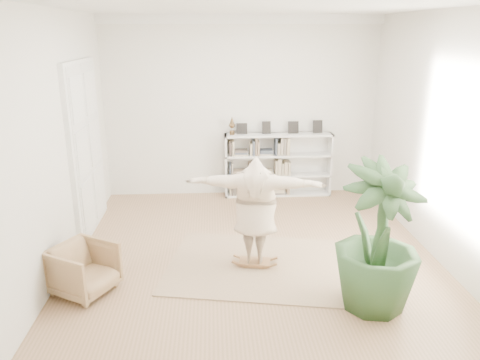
{
  "coord_description": "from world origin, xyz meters",
  "views": [
    {
      "loc": [
        -0.6,
        -6.43,
        3.29
      ],
      "look_at": [
        -0.18,
        0.4,
        1.11
      ],
      "focal_mm": 35.0,
      "sensor_mm": 36.0,
      "label": 1
    }
  ],
  "objects_px": {
    "person": "(255,208)",
    "bookshelf": "(278,165)",
    "armchair": "(84,269)",
    "rocker_board": "(255,262)",
    "houseplant": "(378,238)"
  },
  "relations": [
    {
      "from": "person",
      "to": "bookshelf",
      "type": "bearing_deg",
      "value": -93.06
    },
    {
      "from": "armchair",
      "to": "person",
      "type": "height_order",
      "value": "person"
    },
    {
      "from": "rocker_board",
      "to": "person",
      "type": "bearing_deg",
      "value": 60.39
    },
    {
      "from": "bookshelf",
      "to": "rocker_board",
      "type": "relative_size",
      "value": 4.47
    },
    {
      "from": "armchair",
      "to": "houseplant",
      "type": "xyz_separation_m",
      "value": [
        3.66,
        -0.54,
        0.6
      ]
    },
    {
      "from": "rocker_board",
      "to": "person",
      "type": "height_order",
      "value": "person"
    },
    {
      "from": "armchair",
      "to": "person",
      "type": "distance_m",
      "value": 2.43
    },
    {
      "from": "bookshelf",
      "to": "armchair",
      "type": "distance_m",
      "value": 4.8
    },
    {
      "from": "houseplant",
      "to": "bookshelf",
      "type": "bearing_deg",
      "value": 98.3
    },
    {
      "from": "bookshelf",
      "to": "armchair",
      "type": "height_order",
      "value": "bookshelf"
    },
    {
      "from": "person",
      "to": "houseplant",
      "type": "bearing_deg",
      "value": 151.16
    },
    {
      "from": "bookshelf",
      "to": "houseplant",
      "type": "relative_size",
      "value": 1.18
    },
    {
      "from": "bookshelf",
      "to": "rocker_board",
      "type": "xyz_separation_m",
      "value": [
        -0.75,
        -3.11,
        -0.57
      ]
    },
    {
      "from": "person",
      "to": "houseplant",
      "type": "distance_m",
      "value": 1.77
    },
    {
      "from": "person",
      "to": "rocker_board",
      "type": "bearing_deg",
      "value": 60.39
    }
  ]
}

